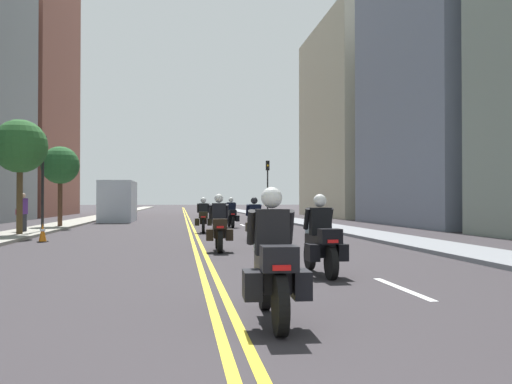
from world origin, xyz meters
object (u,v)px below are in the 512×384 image
Objects in this scene: motorcycle_0 at (273,268)px; traffic_light_far at (268,179)px; traffic_cone_1 at (43,233)px; pedestrian_0 at (23,213)px; street_tree_0 at (20,147)px; motorcycle_4 at (203,218)px; parked_truck at (119,203)px; motorcycle_5 at (231,215)px; motorcycle_3 at (255,222)px; motorcycle_1 at (321,242)px; street_tree_1 at (60,166)px; traffic_light_near at (43,165)px; motorcycle_2 at (219,228)px.

motorcycle_0 is 39.46m from traffic_light_far.
traffic_cone_1 is 0.37× the size of pedestrian_0.
motorcycle_4 is at bearing 13.97° from street_tree_0.
motorcycle_0 is 0.34× the size of parked_truck.
motorcycle_5 is 1.20× the size of pedestrian_0.
motorcycle_3 is 1.02× the size of motorcycle_5.
traffic_cone_1 is 0.10× the size of parked_truck.
traffic_light_far is (4.44, 34.81, 2.64)m from motorcycle_1.
motorcycle_1 is 0.99× the size of motorcycle_3.
motorcycle_3 is at bearing -100.09° from traffic_light_far.
motorcycle_0 is 25.08m from street_tree_1.
traffic_light_near is at bearing 103.44° from traffic_cone_1.
street_tree_0 is (-0.37, -2.20, 0.61)m from traffic_light_near.
motorcycle_3 is 0.34× the size of parked_truck.
traffic_light_near is (-7.13, 0.33, 2.38)m from motorcycle_4.
street_tree_0 is (-9.21, 2.98, 2.98)m from motorcycle_3.
motorcycle_4 is 0.53× the size of traffic_light_near.
motorcycle_5 reaches higher than motorcycle_1.
pedestrian_0 is at bearing -156.57° from motorcycle_5.
motorcycle_3 is 0.96× the size of motorcycle_4.
motorcycle_5 reaches higher than motorcycle_4.
motorcycle_1 is at bearing -59.48° from traffic_light_near.
motorcycle_3 is 0.46× the size of traffic_light_far.
motorcycle_4 is 15.55m from parked_truck.
motorcycle_5 is at bearing -54.89° from parked_truck.
pedestrian_0 reaches higher than motorcycle_5.
motorcycle_1 is 0.51× the size of street_tree_1.
motorcycle_0 is 1.01× the size of motorcycle_5.
motorcycle_2 is at bearing -87.21° from motorcycle_4.
traffic_cone_1 is 0.14× the size of traffic_light_far.
motorcycle_5 is at bearing 72.07° from motorcycle_4.
street_tree_1 is (-9.07, 9.90, 2.64)m from motorcycle_3.
traffic_light_near reaches higher than traffic_cone_1.
pedestrian_0 is 0.41× the size of street_tree_1.
traffic_cone_1 is at bearing 126.65° from motorcycle_1.
pedestrian_0 is at bearing 121.93° from motorcycle_1.
traffic_light_far reaches higher than motorcycle_1.
motorcycle_3 is 5.14m from motorcycle_4.
motorcycle_4 reaches higher than motorcycle_3.
traffic_cone_1 is at bearing -137.69° from motorcycle_4.
traffic_light_near reaches higher than motorcycle_2.
traffic_light_far reaches higher than motorcycle_2.
motorcycle_1 is at bearing -76.46° from parked_truck.
motorcycle_4 is 0.48× the size of street_tree_0.
motorcycle_5 is 12.23m from parked_truck.
motorcycle_1 is 16.07m from street_tree_0.
traffic_light_far is at bearing 64.35° from traffic_cone_1.
traffic_light_far is at bearing 25.71° from parked_truck.
motorcycle_4 is 4.91m from motorcycle_5.
pedestrian_0 is at bearing -99.90° from parked_truck.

